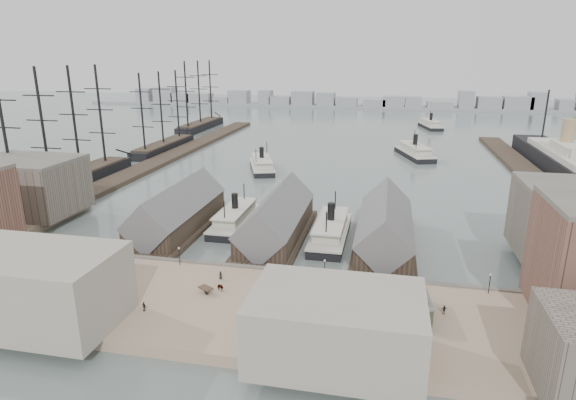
% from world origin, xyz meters
% --- Properties ---
extents(ground, '(900.00, 900.00, 0.00)m').
position_xyz_m(ground, '(0.00, 0.00, 0.00)').
color(ground, '#566361').
rests_on(ground, ground).
extents(quay, '(180.00, 30.00, 2.00)m').
position_xyz_m(quay, '(0.00, -20.00, 1.00)').
color(quay, gray).
rests_on(quay, ground).
extents(seawall, '(180.00, 1.20, 2.30)m').
position_xyz_m(seawall, '(0.00, -5.20, 1.15)').
color(seawall, '#59544C').
rests_on(seawall, ground).
extents(west_wharf, '(10.00, 220.00, 1.60)m').
position_xyz_m(west_wharf, '(-68.00, 100.00, 0.80)').
color(west_wharf, '#2D231C').
rests_on(west_wharf, ground).
extents(east_wharf, '(10.00, 180.00, 1.60)m').
position_xyz_m(east_wharf, '(78.00, 90.00, 0.80)').
color(east_wharf, '#2D231C').
rests_on(east_wharf, ground).
extents(ferry_shed_west, '(14.00, 42.00, 12.60)m').
position_xyz_m(ferry_shed_west, '(-26.00, 16.88, 4.64)').
color(ferry_shed_west, '#2D231C').
rests_on(ferry_shed_west, ground).
extents(ferry_shed_center, '(14.00, 42.00, 12.60)m').
position_xyz_m(ferry_shed_center, '(0.00, 16.88, 4.64)').
color(ferry_shed_center, '#2D231C').
rests_on(ferry_shed_center, ground).
extents(ferry_shed_east, '(14.00, 42.00, 12.60)m').
position_xyz_m(ferry_shed_east, '(26.00, 16.88, 4.64)').
color(ferry_shed_east, '#2D231C').
rests_on(ferry_shed_east, ground).
extents(warehouse_west_back, '(26.00, 20.00, 14.00)m').
position_xyz_m(warehouse_west_back, '(-70.00, 18.00, 9.00)').
color(warehouse_west_back, '#60564C').
rests_on(warehouse_west_back, west_land).
extents(street_bldg_center, '(24.00, 16.00, 10.00)m').
position_xyz_m(street_bldg_center, '(20.00, -32.00, 7.00)').
color(street_bldg_center, gray).
rests_on(street_bldg_center, quay).
extents(street_bldg_west, '(30.00, 16.00, 12.00)m').
position_xyz_m(street_bldg_west, '(-30.00, -32.00, 8.00)').
color(street_bldg_west, gray).
rests_on(street_bldg_west, quay).
extents(lamp_post_far_w, '(0.44, 0.44, 3.92)m').
position_xyz_m(lamp_post_far_w, '(-45.00, -7.00, 4.71)').
color(lamp_post_far_w, black).
rests_on(lamp_post_far_w, quay).
extents(lamp_post_near_w, '(0.44, 0.44, 3.92)m').
position_xyz_m(lamp_post_near_w, '(-15.00, -7.00, 4.71)').
color(lamp_post_near_w, black).
rests_on(lamp_post_near_w, quay).
extents(lamp_post_near_e, '(0.44, 0.44, 3.92)m').
position_xyz_m(lamp_post_near_e, '(15.00, -7.00, 4.71)').
color(lamp_post_near_e, black).
rests_on(lamp_post_near_e, quay).
extents(lamp_post_far_e, '(0.44, 0.44, 3.92)m').
position_xyz_m(lamp_post_far_e, '(45.00, -7.00, 4.71)').
color(lamp_post_far_e, black).
rests_on(lamp_post_far_e, quay).
extents(far_shore, '(500.00, 40.00, 15.72)m').
position_xyz_m(far_shore, '(-2.07, 334.14, 3.91)').
color(far_shore, gray).
rests_on(far_shore, ground).
extents(ferry_docked_west, '(7.80, 26.01, 9.29)m').
position_xyz_m(ferry_docked_west, '(-13.00, 23.83, 2.18)').
color(ferry_docked_west, black).
rests_on(ferry_docked_west, ground).
extents(ferry_docked_east, '(8.23, 27.44, 9.80)m').
position_xyz_m(ferry_docked_east, '(13.00, 19.04, 2.30)').
color(ferry_docked_east, black).
rests_on(ferry_docked_east, ground).
extents(ferry_open_near, '(16.79, 28.29, 9.69)m').
position_xyz_m(ferry_open_near, '(-22.64, 87.44, 2.27)').
color(ferry_open_near, black).
rests_on(ferry_open_near, ground).
extents(ferry_open_mid, '(17.87, 31.44, 10.76)m').
position_xyz_m(ferry_open_mid, '(37.21, 125.81, 2.52)').
color(ferry_open_mid, black).
rests_on(ferry_open_mid, ground).
extents(ferry_open_far, '(14.34, 28.95, 9.93)m').
position_xyz_m(ferry_open_far, '(50.50, 218.28, 2.33)').
color(ferry_open_far, black).
rests_on(ferry_open_far, ground).
extents(sailing_ship_near, '(9.80, 67.53, 40.30)m').
position_xyz_m(sailing_ship_near, '(-80.66, 47.96, 2.96)').
color(sailing_ship_near, black).
rests_on(sailing_ship_near, ground).
extents(sailing_ship_mid, '(8.87, 51.25, 36.47)m').
position_xyz_m(sailing_ship_mid, '(-78.46, 116.79, 2.61)').
color(sailing_ship_mid, black).
rests_on(sailing_ship_mid, ground).
extents(sailing_ship_far, '(9.84, 54.64, 40.43)m').
position_xyz_m(sailing_ship_far, '(-87.46, 185.94, 2.92)').
color(sailing_ship_far, black).
rests_on(sailing_ship_far, ground).
extents(ocean_steamer, '(14.06, 102.73, 20.55)m').
position_xyz_m(ocean_steamer, '(92.00, 107.92, 4.42)').
color(ocean_steamer, black).
rests_on(ocean_steamer, ground).
extents(tram, '(3.80, 10.73, 3.74)m').
position_xyz_m(tram, '(32.30, -17.16, 3.91)').
color(tram, black).
rests_on(tram, quay).
extents(horse_cart_left, '(4.79, 2.69, 1.53)m').
position_xyz_m(horse_cart_left, '(-33.24, -14.59, 2.79)').
color(horse_cart_left, black).
rests_on(horse_cart_left, quay).
extents(horse_cart_center, '(4.75, 3.32, 1.50)m').
position_xyz_m(horse_cart_center, '(-3.81, -16.63, 2.78)').
color(horse_cart_center, black).
rests_on(horse_cart_center, quay).
extents(horse_cart_right, '(4.73, 2.29, 1.51)m').
position_xyz_m(horse_cart_right, '(22.09, -20.58, 2.78)').
color(horse_cart_right, black).
rests_on(horse_cart_right, quay).
extents(pedestrian_0, '(0.72, 0.80, 1.81)m').
position_xyz_m(pedestrian_0, '(-44.30, -14.51, 2.90)').
color(pedestrian_0, black).
rests_on(pedestrian_0, quay).
extents(pedestrian_1, '(0.79, 0.63, 1.56)m').
position_xyz_m(pedestrian_1, '(-37.04, -17.83, 2.78)').
color(pedestrian_1, black).
rests_on(pedestrian_1, quay).
extents(pedestrian_2, '(1.16, 1.10, 1.58)m').
position_xyz_m(pedestrian_2, '(-28.07, -13.38, 2.79)').
color(pedestrian_2, black).
rests_on(pedestrian_2, quay).
extents(pedestrian_3, '(1.03, 0.71, 1.62)m').
position_xyz_m(pedestrian_3, '(-13.20, -25.56, 2.81)').
color(pedestrian_3, black).
rests_on(pedestrian_3, quay).
extents(pedestrian_4, '(0.92, 0.78, 1.59)m').
position_xyz_m(pedestrian_4, '(-4.57, -11.44, 2.79)').
color(pedestrian_4, black).
rests_on(pedestrian_4, quay).
extents(pedestrian_5, '(0.76, 0.81, 1.81)m').
position_xyz_m(pedestrian_5, '(9.92, -18.57, 2.90)').
color(pedestrian_5, black).
rests_on(pedestrian_5, quay).
extents(pedestrian_6, '(0.70, 0.87, 1.69)m').
position_xyz_m(pedestrian_6, '(16.08, -10.98, 2.85)').
color(pedestrian_6, black).
rests_on(pedestrian_6, quay).
extents(pedestrian_7, '(0.87, 1.23, 1.72)m').
position_xyz_m(pedestrian_7, '(24.40, -24.83, 2.86)').
color(pedestrian_7, black).
rests_on(pedestrian_7, quay).
extents(pedestrian_8, '(1.00, 0.49, 1.64)m').
position_xyz_m(pedestrian_8, '(36.36, -16.28, 2.82)').
color(pedestrian_8, black).
rests_on(pedestrian_8, quay).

